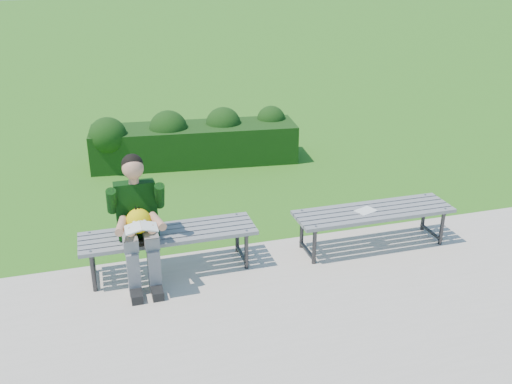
{
  "coord_description": "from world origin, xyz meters",
  "views": [
    {
      "loc": [
        -1.41,
        -5.61,
        3.13
      ],
      "look_at": [
        0.19,
        -0.19,
        0.74
      ],
      "focal_mm": 40.0,
      "sensor_mm": 36.0,
      "label": 1
    }
  ],
  "objects_px": {
    "hedge": "(191,139)",
    "bench_right": "(373,214)",
    "seated_boy": "(138,218)",
    "bench_left": "(169,237)",
    "paper_sheet": "(366,211)"
  },
  "relations": [
    {
      "from": "bench_left",
      "to": "seated_boy",
      "type": "relative_size",
      "value": 1.37
    },
    {
      "from": "hedge",
      "to": "paper_sheet",
      "type": "distance_m",
      "value": 3.67
    },
    {
      "from": "hedge",
      "to": "seated_boy",
      "type": "bearing_deg",
      "value": -108.67
    },
    {
      "from": "bench_right",
      "to": "seated_boy",
      "type": "height_order",
      "value": "seated_boy"
    },
    {
      "from": "hedge",
      "to": "seated_boy",
      "type": "height_order",
      "value": "seated_boy"
    },
    {
      "from": "seated_boy",
      "to": "paper_sheet",
      "type": "bearing_deg",
      "value": -0.3
    },
    {
      "from": "hedge",
      "to": "bench_right",
      "type": "bearing_deg",
      "value": -67.28
    },
    {
      "from": "bench_left",
      "to": "seated_boy",
      "type": "bearing_deg",
      "value": -162.31
    },
    {
      "from": "bench_left",
      "to": "seated_boy",
      "type": "distance_m",
      "value": 0.43
    },
    {
      "from": "hedge",
      "to": "paper_sheet",
      "type": "height_order",
      "value": "hedge"
    },
    {
      "from": "seated_boy",
      "to": "bench_left",
      "type": "bearing_deg",
      "value": 17.69
    },
    {
      "from": "seated_boy",
      "to": "paper_sheet",
      "type": "relative_size",
      "value": 5.02
    },
    {
      "from": "hedge",
      "to": "bench_left",
      "type": "xyz_separation_m",
      "value": [
        -0.85,
        -3.31,
        0.03
      ]
    },
    {
      "from": "hedge",
      "to": "paper_sheet",
      "type": "xyz_separation_m",
      "value": [
        1.33,
        -3.42,
        0.09
      ]
    },
    {
      "from": "seated_boy",
      "to": "paper_sheet",
      "type": "height_order",
      "value": "seated_boy"
    }
  ]
}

